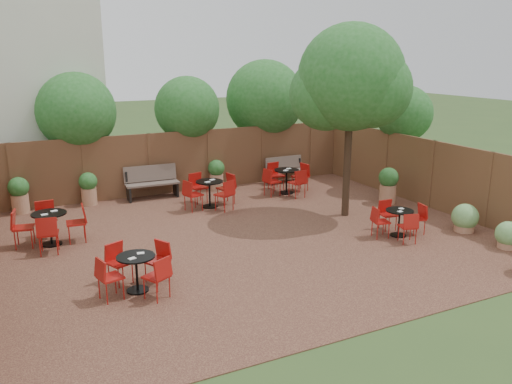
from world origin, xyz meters
name	(u,v)px	position (x,y,z in m)	size (l,w,h in m)	color
ground	(246,238)	(0.00, 0.00, 0.00)	(80.00, 80.00, 0.00)	#354F23
courtyard_paving	(246,238)	(0.00, 0.00, 0.01)	(12.00, 10.00, 0.02)	#3D1F19
fence_back	(180,162)	(0.00, 5.00, 1.00)	(12.00, 0.08, 2.00)	#502D1E
fence_right	(432,175)	(6.00, 0.00, 1.00)	(0.08, 10.00, 2.00)	#502D1E
neighbour_building	(14,67)	(-4.50, 8.00, 4.00)	(5.00, 4.00, 8.00)	beige
overhang_foliage	(142,119)	(-1.72, 2.83, 2.73)	(15.57, 11.06, 2.79)	#1E581C
courtyard_tree	(351,83)	(3.27, 0.42, 3.66)	(2.92, 2.84, 5.21)	black
park_bench_left	(152,182)	(-1.08, 4.63, 0.54)	(1.67, 0.59, 1.02)	brown
park_bench_right	(285,169)	(3.71, 4.62, 0.48)	(1.45, 0.49, 0.89)	brown
bistro_tables	(214,209)	(-0.35, 1.24, 0.46)	(9.33, 6.63, 0.91)	black
planters	(192,184)	(-0.12, 3.58, 0.58)	(10.62, 4.40, 1.09)	#A46F52
low_shrubs	(495,234)	(4.90, -3.19, 0.34)	(1.53, 3.17, 0.72)	#A46F52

